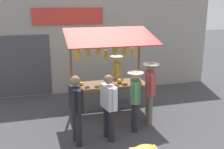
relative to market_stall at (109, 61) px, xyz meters
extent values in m
plane|color=#424244|center=(0.00, 0.06, -1.57)|extent=(40.00, 40.00, 0.00)
cube|color=#9E998E|center=(0.00, -2.14, 0.13)|extent=(9.00, 0.25, 3.40)
cube|color=red|center=(0.90, -1.99, 1.18)|extent=(2.40, 0.06, 0.56)
cube|color=#47474C|center=(2.54, -2.00, -0.47)|extent=(1.90, 0.04, 2.10)
cube|color=brown|center=(0.00, 0.06, -0.72)|extent=(2.20, 0.90, 0.05)
cylinder|color=brown|center=(1.04, 0.45, -1.16)|extent=(0.06, 0.06, 0.83)
cylinder|color=brown|center=(-1.04, 0.45, -1.16)|extent=(0.06, 0.06, 0.83)
cylinder|color=brown|center=(1.04, -0.33, -1.16)|extent=(0.06, 0.06, 0.83)
cylinder|color=brown|center=(-1.04, -0.33, -1.16)|extent=(0.06, 0.06, 0.83)
cylinder|color=brown|center=(1.06, -0.34, -0.40)|extent=(0.07, 0.07, 2.35)
cylinder|color=brown|center=(-1.06, -0.34, -0.40)|extent=(0.07, 0.07, 2.35)
cylinder|color=brown|center=(0.00, -0.34, 0.58)|extent=(2.12, 0.06, 0.06)
cube|color=#B72D28|center=(0.00, 0.21, 0.73)|extent=(2.50, 1.46, 0.39)
cylinder|color=brown|center=(-0.84, -0.30, 0.45)|extent=(0.01, 0.01, 0.26)
ellipsoid|color=yellow|center=(-0.84, -0.30, 0.16)|extent=(0.17, 0.20, 0.30)
cylinder|color=brown|center=(-0.57, -0.30, 0.48)|extent=(0.01, 0.01, 0.20)
ellipsoid|color=gold|center=(-0.57, -0.30, 0.21)|extent=(0.25, 0.23, 0.35)
cylinder|color=brown|center=(-0.28, -0.28, 0.48)|extent=(0.01, 0.01, 0.19)
ellipsoid|color=#B2CC4C|center=(-0.28, -0.28, 0.24)|extent=(0.26, 0.23, 0.30)
cylinder|color=brown|center=(0.00, -0.35, 0.42)|extent=(0.01, 0.01, 0.31)
ellipsoid|color=gold|center=(0.00, -0.35, 0.10)|extent=(0.19, 0.22, 0.34)
cylinder|color=brown|center=(0.25, -0.33, 0.48)|extent=(0.01, 0.01, 0.19)
ellipsoid|color=gold|center=(0.25, -0.33, 0.24)|extent=(0.21, 0.19, 0.29)
cylinder|color=brown|center=(0.55, -0.32, 0.48)|extent=(0.01, 0.01, 0.20)
ellipsoid|color=#B2CC4C|center=(0.55, -0.32, 0.21)|extent=(0.24, 0.24, 0.32)
cylinder|color=brown|center=(0.84, -0.34, 0.46)|extent=(0.01, 0.01, 0.23)
ellipsoid|color=yellow|center=(0.84, -0.34, 0.18)|extent=(0.25, 0.25, 0.34)
ellipsoid|color=gold|center=(0.84, -0.06, -0.64)|extent=(0.22, 0.20, 0.10)
ellipsoid|color=orange|center=(-0.32, 0.06, -0.62)|extent=(0.17, 0.24, 0.14)
cylinder|color=navy|center=(-0.46, -0.82, -1.18)|extent=(0.14, 0.14, 0.78)
cylinder|color=navy|center=(-0.42, -0.56, -1.18)|extent=(0.14, 0.14, 0.78)
cube|color=gold|center=(-0.44, -0.69, -0.52)|extent=(0.29, 0.50, 0.55)
cylinder|color=gold|center=(-0.49, -0.98, -0.49)|extent=(0.09, 0.09, 0.51)
cylinder|color=gold|center=(-0.39, -0.40, -0.49)|extent=(0.09, 0.09, 0.51)
sphere|color=tan|center=(-0.44, -0.69, -0.10)|extent=(0.21, 0.21, 0.21)
cylinder|color=beige|center=(-0.44, -0.69, -0.04)|extent=(0.41, 0.41, 0.02)
cylinder|color=#232328|center=(1.18, 1.80, -1.16)|extent=(0.14, 0.14, 0.82)
cylinder|color=#232328|center=(1.21, 1.53, -1.16)|extent=(0.14, 0.14, 0.82)
cube|color=black|center=(1.20, 1.67, -0.47)|extent=(0.28, 0.52, 0.58)
cylinder|color=black|center=(1.16, 1.97, -0.44)|extent=(0.09, 0.09, 0.53)
cylinder|color=black|center=(1.24, 1.36, -0.44)|extent=(0.09, 0.09, 0.53)
sphere|color=#8C664C|center=(1.20, 1.67, -0.03)|extent=(0.23, 0.23, 0.23)
cylinder|color=#232328|center=(-0.30, 1.48, -1.18)|extent=(0.14, 0.14, 0.78)
cylinder|color=#232328|center=(-0.37, 1.23, -1.18)|extent=(0.14, 0.14, 0.78)
cube|color=#518C5B|center=(-0.33, 1.36, -0.52)|extent=(0.34, 0.51, 0.55)
cylinder|color=#518C5B|center=(-0.25, 1.64, -0.50)|extent=(0.09, 0.09, 0.51)
cylinder|color=#518C5B|center=(-0.42, 1.07, -0.50)|extent=(0.09, 0.09, 0.51)
sphere|color=tan|center=(-0.33, 1.36, -0.10)|extent=(0.21, 0.21, 0.21)
cylinder|color=beige|center=(-0.33, 1.36, -0.04)|extent=(0.41, 0.41, 0.02)
cylinder|color=#232328|center=(0.40, 1.80, -1.17)|extent=(0.14, 0.14, 0.80)
cylinder|color=#232328|center=(0.46, 1.54, -1.17)|extent=(0.14, 0.14, 0.80)
cube|color=silver|center=(0.43, 1.67, -0.49)|extent=(0.32, 0.52, 0.57)
cylinder|color=silver|center=(0.37, 1.96, -0.46)|extent=(0.09, 0.09, 0.52)
cylinder|color=silver|center=(0.50, 1.37, -0.46)|extent=(0.09, 0.09, 0.52)
sphere|color=#8C664C|center=(0.43, 1.67, -0.06)|extent=(0.22, 0.22, 0.22)
cylinder|color=#726656|center=(-0.83, 1.19, -1.15)|extent=(0.14, 0.14, 0.84)
cylinder|color=#726656|center=(-0.91, 0.92, -1.15)|extent=(0.14, 0.14, 0.84)
cube|color=#BF4C51|center=(-0.87, 1.06, -0.44)|extent=(0.35, 0.55, 0.60)
cylinder|color=#BF4C51|center=(-0.78, 1.36, -0.41)|extent=(0.09, 0.09, 0.55)
cylinder|color=#BF4C51|center=(-0.96, 0.76, -0.41)|extent=(0.09, 0.09, 0.55)
sphere|color=#8C664C|center=(-0.87, 1.06, 0.01)|extent=(0.23, 0.23, 0.23)
cylinder|color=beige|center=(-0.87, 1.06, 0.08)|extent=(0.44, 0.44, 0.02)
ellipsoid|color=yellow|center=(-0.02, 2.86, -1.23)|extent=(0.44, 0.29, 0.12)
camera|label=1|loc=(1.90, 7.38, 1.67)|focal=43.07mm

